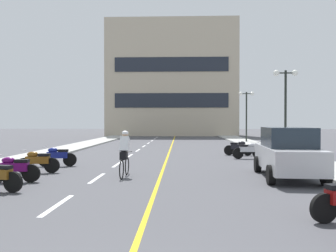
{
  "coord_description": "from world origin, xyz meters",
  "views": [
    {
      "loc": [
        0.98,
        -2.3,
        2.04
      ],
      "look_at": [
        0.23,
        18.98,
        1.75
      ],
      "focal_mm": 37.1,
      "sensor_mm": 36.0,
      "label": 1
    }
  ],
  "objects_px": {
    "motorcycle_6": "(248,150)",
    "cyclist_rider": "(124,153)",
    "parked_car_near": "(288,153)",
    "street_lamp_far": "(246,105)",
    "motorcycle_5": "(57,156)",
    "motorcycle_3": "(14,168)",
    "motorcycle_7": "(238,148)",
    "street_lamp_mid": "(286,92)",
    "motorcycle_4": "(37,161)"
  },
  "relations": [
    {
      "from": "street_lamp_far",
      "to": "motorcycle_4",
      "type": "height_order",
      "value": "street_lamp_far"
    },
    {
      "from": "motorcycle_6",
      "to": "cyclist_rider",
      "type": "bearing_deg",
      "value": -132.36
    },
    {
      "from": "parked_car_near",
      "to": "motorcycle_3",
      "type": "distance_m",
      "value": 9.48
    },
    {
      "from": "street_lamp_mid",
      "to": "parked_car_near",
      "type": "bearing_deg",
      "value": -106.15
    },
    {
      "from": "street_lamp_mid",
      "to": "parked_car_near",
      "type": "relative_size",
      "value": 1.16
    },
    {
      "from": "parked_car_near",
      "to": "motorcycle_6",
      "type": "height_order",
      "value": "parked_car_near"
    },
    {
      "from": "street_lamp_far",
      "to": "motorcycle_7",
      "type": "relative_size",
      "value": 2.79
    },
    {
      "from": "motorcycle_4",
      "to": "parked_car_near",
      "type": "bearing_deg",
      "value": -5.16
    },
    {
      "from": "street_lamp_mid",
      "to": "cyclist_rider",
      "type": "distance_m",
      "value": 12.16
    },
    {
      "from": "street_lamp_far",
      "to": "motorcycle_3",
      "type": "height_order",
      "value": "street_lamp_far"
    },
    {
      "from": "motorcycle_4",
      "to": "cyclist_rider",
      "type": "distance_m",
      "value": 3.66
    },
    {
      "from": "street_lamp_far",
      "to": "motorcycle_3",
      "type": "xyz_separation_m",
      "value": [
        -11.8,
        -21.79,
        -3.14
      ]
    },
    {
      "from": "street_lamp_far",
      "to": "motorcycle_3",
      "type": "relative_size",
      "value": 2.78
    },
    {
      "from": "parked_car_near",
      "to": "motorcycle_4",
      "type": "xyz_separation_m",
      "value": [
        -9.47,
        0.85,
        -0.44
      ]
    },
    {
      "from": "motorcycle_4",
      "to": "motorcycle_7",
      "type": "distance_m",
      "value": 11.73
    },
    {
      "from": "motorcycle_3",
      "to": "motorcycle_7",
      "type": "bearing_deg",
      "value": 46.5
    },
    {
      "from": "motorcycle_4",
      "to": "motorcycle_5",
      "type": "bearing_deg",
      "value": 88.35
    },
    {
      "from": "motorcycle_5",
      "to": "motorcycle_6",
      "type": "bearing_deg",
      "value": 20.9
    },
    {
      "from": "street_lamp_far",
      "to": "parked_car_near",
      "type": "bearing_deg",
      "value": -96.7
    },
    {
      "from": "parked_car_near",
      "to": "motorcycle_7",
      "type": "xyz_separation_m",
      "value": [
        -0.38,
        8.27,
        -0.44
      ]
    },
    {
      "from": "street_lamp_mid",
      "to": "motorcycle_6",
      "type": "bearing_deg",
      "value": -141.9
    },
    {
      "from": "street_lamp_far",
      "to": "motorcycle_5",
      "type": "xyz_separation_m",
      "value": [
        -11.82,
        -17.69,
        -3.14
      ]
    },
    {
      "from": "parked_car_near",
      "to": "motorcycle_6",
      "type": "xyz_separation_m",
      "value": [
        -0.16,
        6.4,
        -0.44
      ]
    },
    {
      "from": "motorcycle_3",
      "to": "motorcycle_6",
      "type": "bearing_deg",
      "value": 39.59
    },
    {
      "from": "parked_car_near",
      "to": "motorcycle_5",
      "type": "bearing_deg",
      "value": 163.04
    },
    {
      "from": "street_lamp_far",
      "to": "motorcycle_5",
      "type": "height_order",
      "value": "street_lamp_far"
    },
    {
      "from": "motorcycle_3",
      "to": "cyclist_rider",
      "type": "xyz_separation_m",
      "value": [
        3.48,
        1.33,
        0.41
      ]
    },
    {
      "from": "street_lamp_mid",
      "to": "street_lamp_far",
      "type": "distance_m",
      "value": 12.12
    },
    {
      "from": "motorcycle_6",
      "to": "cyclist_rider",
      "type": "distance_m",
      "value": 8.54
    },
    {
      "from": "motorcycle_7",
      "to": "cyclist_rider",
      "type": "xyz_separation_m",
      "value": [
        -5.53,
        -8.17,
        0.41
      ]
    },
    {
      "from": "motorcycle_6",
      "to": "motorcycle_5",
      "type": "bearing_deg",
      "value": -159.1
    },
    {
      "from": "parked_car_near",
      "to": "motorcycle_5",
      "type": "xyz_separation_m",
      "value": [
        -9.41,
        2.87,
        -0.44
      ]
    },
    {
      "from": "street_lamp_far",
      "to": "parked_car_near",
      "type": "height_order",
      "value": "street_lamp_far"
    },
    {
      "from": "motorcycle_5",
      "to": "motorcycle_3",
      "type": "bearing_deg",
      "value": -89.72
    },
    {
      "from": "street_lamp_far",
      "to": "motorcycle_3",
      "type": "distance_m",
      "value": 24.98
    },
    {
      "from": "motorcycle_5",
      "to": "motorcycle_7",
      "type": "xyz_separation_m",
      "value": [
        9.03,
        5.4,
        0.0
      ]
    },
    {
      "from": "parked_car_near",
      "to": "motorcycle_6",
      "type": "bearing_deg",
      "value": 91.43
    },
    {
      "from": "parked_car_near",
      "to": "motorcycle_6",
      "type": "distance_m",
      "value": 6.42
    },
    {
      "from": "motorcycle_3",
      "to": "motorcycle_4",
      "type": "bearing_deg",
      "value": 92.14
    },
    {
      "from": "motorcycle_7",
      "to": "street_lamp_mid",
      "type": "bearing_deg",
      "value": 3.56
    },
    {
      "from": "motorcycle_5",
      "to": "cyclist_rider",
      "type": "distance_m",
      "value": 4.48
    },
    {
      "from": "motorcycle_3",
      "to": "motorcycle_6",
      "type": "xyz_separation_m",
      "value": [
        9.23,
        7.63,
        0.0
      ]
    },
    {
      "from": "motorcycle_6",
      "to": "motorcycle_7",
      "type": "relative_size",
      "value": 1.0
    },
    {
      "from": "street_lamp_mid",
      "to": "motorcycle_5",
      "type": "relative_size",
      "value": 2.94
    },
    {
      "from": "street_lamp_far",
      "to": "parked_car_near",
      "type": "distance_m",
      "value": 20.88
    },
    {
      "from": "parked_car_near",
      "to": "motorcycle_7",
      "type": "relative_size",
      "value": 2.54
    },
    {
      "from": "parked_car_near",
      "to": "cyclist_rider",
      "type": "relative_size",
      "value": 2.43
    },
    {
      "from": "street_lamp_far",
      "to": "motorcycle_7",
      "type": "bearing_deg",
      "value": -102.79
    },
    {
      "from": "motorcycle_4",
      "to": "motorcycle_7",
      "type": "xyz_separation_m",
      "value": [
        9.09,
        7.41,
        0.0
      ]
    },
    {
      "from": "motorcycle_5",
      "to": "motorcycle_7",
      "type": "bearing_deg",
      "value": 30.87
    }
  ]
}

